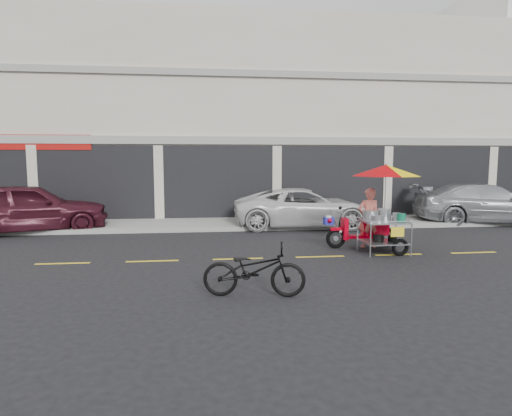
{
  "coord_description": "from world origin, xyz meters",
  "views": [
    {
      "loc": [
        -2.73,
        -9.96,
        2.32
      ],
      "look_at": [
        -1.5,
        0.6,
        1.15
      ],
      "focal_mm": 30.0,
      "sensor_mm": 36.0,
      "label": 1
    }
  ],
  "objects": [
    {
      "name": "near_bicycle",
      "position": [
        -1.93,
        -2.84,
        0.46
      ],
      "size": [
        1.84,
        0.9,
        0.93
      ],
      "primitive_type": "imported",
      "rotation": [
        0.0,
        0.0,
        1.41
      ],
      "color": "black",
      "rests_on": "ground"
    },
    {
      "name": "white_pickup",
      "position": [
        0.68,
        4.7,
        0.68
      ],
      "size": [
        5.03,
        2.51,
        1.37
      ],
      "primitive_type": "imported",
      "rotation": [
        0.0,
        0.0,
        1.52
      ],
      "color": "silver",
      "rests_on": "ground"
    },
    {
      "name": "maroon_sedan",
      "position": [
        -8.44,
        4.53,
        0.82
      ],
      "size": [
        5.16,
        3.3,
        1.63
      ],
      "primitive_type": "imported",
      "rotation": [
        0.0,
        0.0,
        1.88
      ],
      "color": "#3E121E",
      "rests_on": "ground"
    },
    {
      "name": "sidewalk",
      "position": [
        0.0,
        5.5,
        0.07
      ],
      "size": [
        45.0,
        3.0,
        0.15
      ],
      "primitive_type": "cube",
      "color": "gray",
      "rests_on": "ground"
    },
    {
      "name": "silver_pickup",
      "position": [
        7.56,
        4.7,
        0.74
      ],
      "size": [
        5.43,
        3.04,
        1.49
      ],
      "primitive_type": "imported",
      "rotation": [
        0.0,
        0.0,
        1.38
      ],
      "color": "#9B9DA1",
      "rests_on": "ground"
    },
    {
      "name": "shophouse_block",
      "position": [
        2.82,
        10.59,
        4.24
      ],
      "size": [
        36.0,
        8.11,
        10.4
      ],
      "color": "beige",
      "rests_on": "ground"
    },
    {
      "name": "centerline",
      "position": [
        0.0,
        0.0,
        0.0
      ],
      "size": [
        42.0,
        0.1,
        0.01
      ],
      "primitive_type": "cube",
      "color": "gold",
      "rests_on": "ground"
    },
    {
      "name": "food_vendor_rig",
      "position": [
        1.66,
        0.53,
        1.43
      ],
      "size": [
        2.28,
        1.8,
        2.29
      ],
      "rotation": [
        0.0,
        0.0,
        0.02
      ],
      "color": "black",
      "rests_on": "ground"
    },
    {
      "name": "ground",
      "position": [
        0.0,
        0.0,
        0.0
      ],
      "size": [
        90.0,
        90.0,
        0.0
      ],
      "primitive_type": "plane",
      "color": "black"
    }
  ]
}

